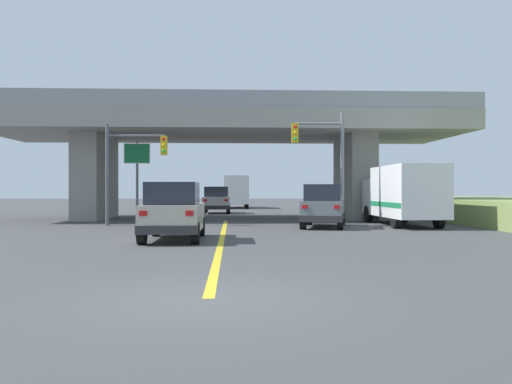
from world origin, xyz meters
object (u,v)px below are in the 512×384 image
at_px(sedan_oncoming, 217,200).
at_px(traffic_signal_farside, 129,160).
at_px(suv_crossing, 324,206).
at_px(suv_lead, 174,211).
at_px(box_truck, 403,194).
at_px(traffic_signal_nearside, 326,153).
at_px(semi_truck_distant, 236,191).
at_px(highway_sign, 137,162).

bearing_deg(sedan_oncoming, traffic_signal_farside, -106.19).
bearing_deg(sedan_oncoming, suv_crossing, -70.34).
relative_size(suv_lead, box_truck, 0.59).
distance_m(suv_lead, sedan_oncoming, 21.54).
height_order(suv_lead, suv_crossing, same).
bearing_deg(traffic_signal_nearside, semi_truck_distant, 99.23).
xyz_separation_m(suv_lead, suv_crossing, (6.34, 6.14, -0.00)).
xyz_separation_m(traffic_signal_farside, semi_truck_distant, (5.52, 25.71, -1.59)).
height_order(traffic_signal_nearside, semi_truck_distant, traffic_signal_nearside).
relative_size(suv_lead, traffic_signal_nearside, 0.76).
xyz_separation_m(suv_lead, traffic_signal_farside, (-3.10, 7.95, 2.23)).
xyz_separation_m(sedan_oncoming, semi_truck_distant, (1.58, 12.13, 0.63)).
xyz_separation_m(suv_lead, box_truck, (10.51, 7.29, 0.55)).
xyz_separation_m(traffic_signal_nearside, traffic_signal_farside, (-9.77, 0.47, -0.35)).
bearing_deg(box_truck, suv_crossing, -164.56).
bearing_deg(suv_lead, semi_truck_distant, 85.89).
distance_m(suv_crossing, highway_sign, 11.20).
height_order(sedan_oncoming, traffic_signal_farside, traffic_signal_farside).
relative_size(box_truck, sedan_oncoming, 1.64).
height_order(suv_crossing, highway_sign, highway_sign).
xyz_separation_m(suv_crossing, traffic_signal_farside, (-9.44, 1.81, 2.23)).
bearing_deg(highway_sign, box_truck, -16.36).
relative_size(suv_crossing, box_truck, 0.64).
xyz_separation_m(suv_lead, semi_truck_distant, (2.42, 33.65, 0.64)).
bearing_deg(sedan_oncoming, highway_sign, -112.18).
bearing_deg(semi_truck_distant, suv_crossing, -81.89).
distance_m(sedan_oncoming, traffic_signal_farside, 14.32).
bearing_deg(traffic_signal_nearside, suv_crossing, -104.10).
relative_size(suv_crossing, sedan_oncoming, 1.05).
distance_m(traffic_signal_farside, highway_sign, 3.41).
relative_size(sedan_oncoming, highway_sign, 0.97).
xyz_separation_m(box_truck, traffic_signal_nearside, (-3.84, 0.18, 2.03)).
xyz_separation_m(box_truck, semi_truck_distant, (-8.09, 26.36, 0.09)).
distance_m(traffic_signal_nearside, highway_sign, 10.71).
height_order(suv_lead, sedan_oncoming, same).
bearing_deg(semi_truck_distant, highway_sign, -104.40).
height_order(box_truck, highway_sign, highway_sign).
bearing_deg(traffic_signal_farside, box_truck, -2.75).
bearing_deg(traffic_signal_nearside, traffic_signal_farside, 177.22).
distance_m(suv_lead, semi_truck_distant, 33.75).
relative_size(box_truck, semi_truck_distant, 1.00).
relative_size(suv_crossing, traffic_signal_nearside, 0.82).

